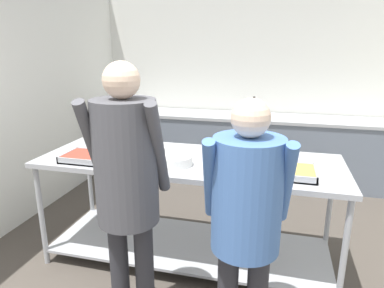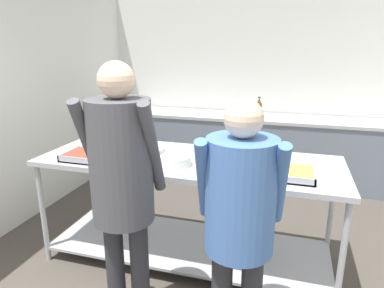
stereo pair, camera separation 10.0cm
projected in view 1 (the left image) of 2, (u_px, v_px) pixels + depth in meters
The scene contains 12 objects.
wall_rear at pixel (238, 82), 5.01m from camera, with size 4.10×0.06×2.65m.
wall_left at pixel (29, 95), 3.69m from camera, with size 0.06×4.00×2.65m.
back_counter at pixel (233, 146), 4.90m from camera, with size 3.94×0.65×0.91m.
serving_counter at pixel (189, 193), 2.92m from camera, with size 2.48×0.88×0.94m.
serving_tray_roast at pixel (93, 158), 2.78m from camera, with size 0.48×0.29×0.05m.
broccoli_bowl at pixel (150, 151), 2.90m from camera, with size 0.25×0.25×0.12m.
plate_stack at pixel (177, 161), 2.67m from camera, with size 0.25×0.25×0.07m.
sauce_pan at pixel (230, 156), 2.75m from camera, with size 0.45×0.31×0.09m.
serving_tray_vegetables at pixel (288, 172), 2.47m from camera, with size 0.39×0.31×0.05m.
guest_serving_left at pixel (246, 208), 1.91m from camera, with size 0.51×0.39×1.58m.
guest_serving_right at pixel (127, 177), 2.03m from camera, with size 0.49×0.37×1.76m.
water_bottle at pixel (254, 108), 4.60m from camera, with size 0.08×0.08×0.28m.
Camera 1 is at (0.61, -1.20, 1.83)m, focal length 32.00 mm.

